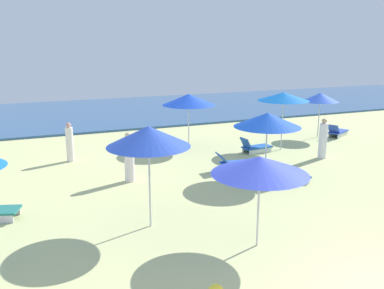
% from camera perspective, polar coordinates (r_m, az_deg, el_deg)
% --- Properties ---
extents(ocean, '(60.00, 12.70, 0.12)m').
position_cam_1_polar(ocean, '(29.56, -9.88, 4.47)').
color(ocean, '#305784').
rests_on(ocean, ground_plane).
extents(umbrella_0, '(2.29, 2.29, 2.59)m').
position_cam_1_polar(umbrella_0, '(19.06, 12.29, 6.36)').
color(umbrella_0, silver).
rests_on(umbrella_0, ground_plane).
extents(lounge_chair_0_0, '(1.46, 0.72, 0.71)m').
position_cam_1_polar(lounge_chair_0_0, '(18.72, 8.53, -0.34)').
color(lounge_chair_0_0, silver).
rests_on(lounge_chair_0_0, ground_plane).
extents(umbrella_1, '(2.16, 2.16, 2.71)m').
position_cam_1_polar(umbrella_1, '(10.67, -5.92, 1.10)').
color(umbrella_1, silver).
rests_on(umbrella_1, ground_plane).
extents(umbrella_5, '(1.82, 1.82, 2.27)m').
position_cam_1_polar(umbrella_5, '(22.08, 16.99, 6.14)').
color(umbrella_5, silver).
rests_on(umbrella_5, ground_plane).
extents(lounge_chair_5_0, '(1.60, 1.17, 0.72)m').
position_cam_1_polar(lounge_chair_5_0, '(22.81, 19.08, 1.64)').
color(lounge_chair_5_0, silver).
rests_on(lounge_chair_5_0, ground_plane).
extents(umbrella_6, '(2.39, 2.39, 2.47)m').
position_cam_1_polar(umbrella_6, '(19.00, -0.46, 6.11)').
color(umbrella_6, silver).
rests_on(umbrella_6, ground_plane).
extents(umbrella_7, '(2.35, 2.35, 2.37)m').
position_cam_1_polar(umbrella_7, '(14.88, 10.18, 3.30)').
color(umbrella_7, silver).
rests_on(umbrella_7, ground_plane).
extents(lounge_chair_7_0, '(1.44, 0.79, 0.70)m').
position_cam_1_polar(lounge_chair_7_0, '(16.03, 5.71, -2.54)').
color(lounge_chair_7_0, silver).
rests_on(lounge_chair_7_0, ground_plane).
extents(lounge_chair_7_1, '(1.51, 0.68, 0.70)m').
position_cam_1_polar(lounge_chair_7_1, '(14.86, 12.76, -4.30)').
color(lounge_chair_7_1, silver).
rests_on(lounge_chair_7_1, ground_plane).
extents(umbrella_9, '(2.27, 2.27, 2.22)m').
position_cam_1_polar(umbrella_9, '(9.79, 9.20, -2.81)').
color(umbrella_9, silver).
rests_on(umbrella_9, ground_plane).
extents(beachgoer_0, '(0.46, 0.46, 1.76)m').
position_cam_1_polar(beachgoer_0, '(14.74, -8.50, -1.86)').
color(beachgoer_0, white).
rests_on(beachgoer_0, ground_plane).
extents(beachgoer_1, '(0.40, 0.40, 1.60)m').
position_cam_1_polar(beachgoer_1, '(17.75, -16.23, 0.17)').
color(beachgoer_1, white).
rests_on(beachgoer_1, ground_plane).
extents(beachgoer_5, '(0.47, 0.47, 1.69)m').
position_cam_1_polar(beachgoer_5, '(18.33, 17.32, 0.62)').
color(beachgoer_5, silver).
rests_on(beachgoer_5, ground_plane).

